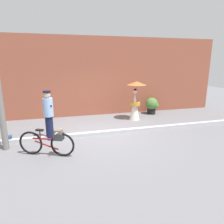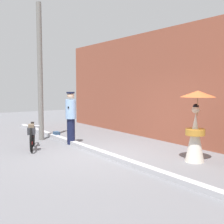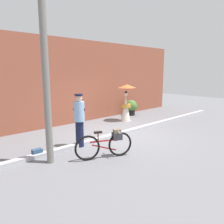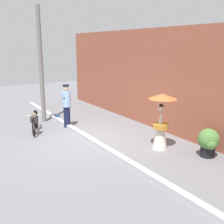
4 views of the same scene
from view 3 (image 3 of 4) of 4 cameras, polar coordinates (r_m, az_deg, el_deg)
ground_plane at (r=8.45m, az=2.14°, el=-6.05°), size 30.00×30.00×0.00m
building_wall at (r=10.50m, az=-9.82°, el=7.84°), size 14.00×0.40×3.88m
sidewalk_curb at (r=8.43m, az=2.14°, el=-5.66°), size 14.00×0.20×0.12m
bicycle_near_officer at (r=6.18m, az=-1.39°, el=-8.25°), size 1.58×0.73×0.81m
person_officer at (r=7.04m, az=-8.60°, el=-1.78°), size 0.34×0.34×1.73m
person_with_parasol at (r=10.66m, az=3.72°, el=2.63°), size 0.87×0.87×1.80m
potted_plant_by_door at (r=12.15m, az=5.15°, el=1.38°), size 0.65×0.64×0.86m
backpack_on_pavement at (r=6.70m, az=-19.06°, el=-10.11°), size 0.27×0.18×0.23m
utility_pole at (r=5.77m, az=-17.07°, el=9.91°), size 0.18×0.18×4.80m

